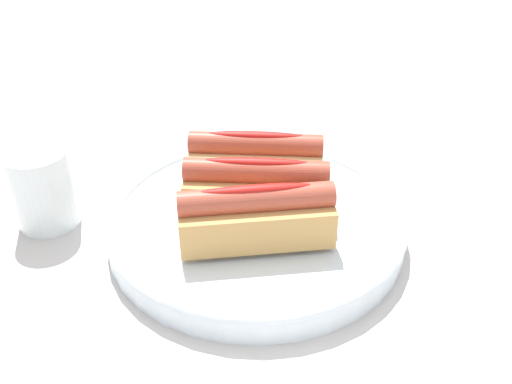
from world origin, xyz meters
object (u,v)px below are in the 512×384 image
object	(u,v)px
serving_bowl	(256,218)
hotdog_front	(256,160)
hotdog_back	(256,186)
water_glass	(44,193)
hotdog_side	(256,216)

from	to	relation	value
serving_bowl	hotdog_front	size ratio (longest dim) A/B	2.10
serving_bowl	hotdog_back	xyz separation A→B (m)	(0.00, -0.00, 0.04)
serving_bowl	hotdog_back	world-z (taller)	hotdog_back
hotdog_back	water_glass	world-z (taller)	hotdog_back
hotdog_back	hotdog_side	xyz separation A→B (m)	(0.00, 0.05, 0.00)
hotdog_front	hotdog_side	xyz separation A→B (m)	(0.00, 0.11, 0.00)
hotdog_back	serving_bowl	bearing A→B (deg)	94.76
water_glass	hotdog_back	bearing A→B (deg)	174.28
serving_bowl	water_glass	distance (m)	0.24
serving_bowl	hotdog_back	size ratio (longest dim) A/B	2.10
serving_bowl	water_glass	bearing A→B (deg)	-5.72
hotdog_front	hotdog_back	xyz separation A→B (m)	(0.00, 0.05, 0.00)
serving_bowl	hotdog_side	bearing A→B (deg)	89.01
hotdog_front	water_glass	distance (m)	0.24
hotdog_front	serving_bowl	bearing A→B (deg)	89.01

